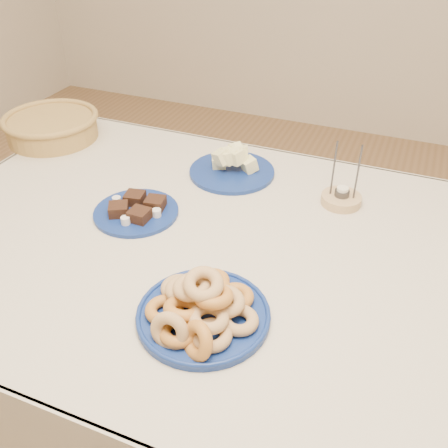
{
  "coord_description": "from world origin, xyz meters",
  "views": [
    {
      "loc": [
        0.36,
        -0.92,
        1.51
      ],
      "look_at": [
        0.0,
        -0.05,
        0.85
      ],
      "focal_mm": 40.0,
      "sensor_mm": 36.0,
      "label": 1
    }
  ],
  "objects_px": {
    "donut_platter": "(202,309)",
    "wicker_basket": "(52,126)",
    "candle_holder": "(341,198)",
    "melon_plate": "(233,164)",
    "dining_table": "(231,278)",
    "brownie_plate": "(136,210)"
  },
  "relations": [
    {
      "from": "donut_platter",
      "to": "melon_plate",
      "type": "relative_size",
      "value": 1.0
    },
    {
      "from": "donut_platter",
      "to": "dining_table",
      "type": "bearing_deg",
      "value": 98.0
    },
    {
      "from": "donut_platter",
      "to": "brownie_plate",
      "type": "relative_size",
      "value": 1.27
    },
    {
      "from": "dining_table",
      "to": "donut_platter",
      "type": "distance_m",
      "value": 0.29
    },
    {
      "from": "donut_platter",
      "to": "wicker_basket",
      "type": "xyz_separation_m",
      "value": [
        -0.84,
        0.6,
        0.02
      ]
    },
    {
      "from": "melon_plate",
      "to": "wicker_basket",
      "type": "distance_m",
      "value": 0.67
    },
    {
      "from": "brownie_plate",
      "to": "candle_holder",
      "type": "distance_m",
      "value": 0.57
    },
    {
      "from": "dining_table",
      "to": "brownie_plate",
      "type": "relative_size",
      "value": 6.67
    },
    {
      "from": "candle_holder",
      "to": "donut_platter",
      "type": "bearing_deg",
      "value": -107.45
    },
    {
      "from": "dining_table",
      "to": "wicker_basket",
      "type": "bearing_deg",
      "value": 157.11
    },
    {
      "from": "candle_holder",
      "to": "melon_plate",
      "type": "bearing_deg",
      "value": 172.61
    },
    {
      "from": "donut_platter",
      "to": "wicker_basket",
      "type": "relative_size",
      "value": 0.88
    },
    {
      "from": "brownie_plate",
      "to": "donut_platter",
      "type": "bearing_deg",
      "value": -41.63
    },
    {
      "from": "melon_plate",
      "to": "brownie_plate",
      "type": "distance_m",
      "value": 0.35
    },
    {
      "from": "melon_plate",
      "to": "wicker_basket",
      "type": "xyz_separation_m",
      "value": [
        -0.67,
        -0.0,
        0.01
      ]
    },
    {
      "from": "donut_platter",
      "to": "melon_plate",
      "type": "distance_m",
      "value": 0.63
    },
    {
      "from": "wicker_basket",
      "to": "donut_platter",
      "type": "bearing_deg",
      "value": -35.37
    },
    {
      "from": "dining_table",
      "to": "brownie_plate",
      "type": "height_order",
      "value": "brownie_plate"
    },
    {
      "from": "donut_platter",
      "to": "brownie_plate",
      "type": "xyz_separation_m",
      "value": [
        -0.33,
        0.29,
        -0.02
      ]
    },
    {
      "from": "melon_plate",
      "to": "candle_holder",
      "type": "relative_size",
      "value": 1.74
    },
    {
      "from": "donut_platter",
      "to": "melon_plate",
      "type": "height_order",
      "value": "donut_platter"
    },
    {
      "from": "brownie_plate",
      "to": "wicker_basket",
      "type": "xyz_separation_m",
      "value": [
        -0.52,
        0.31,
        0.03
      ]
    }
  ]
}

